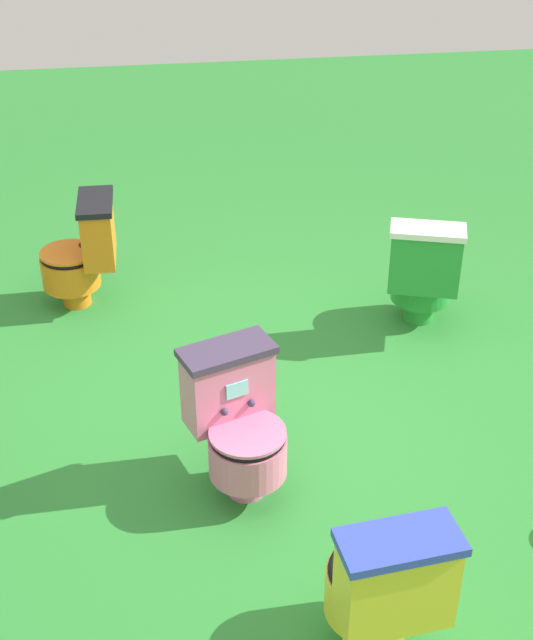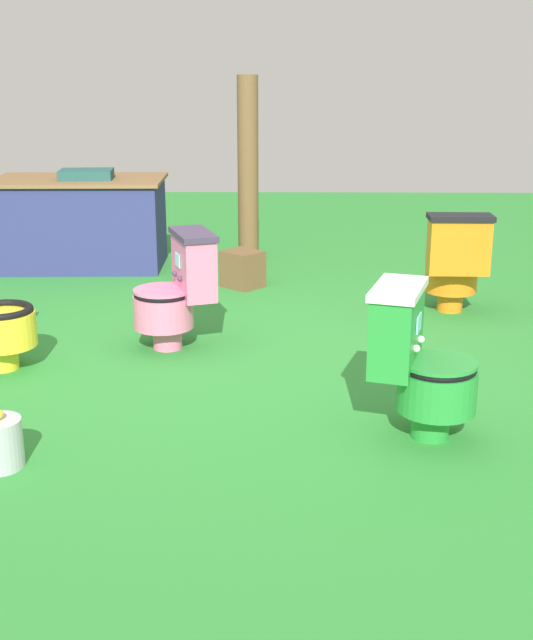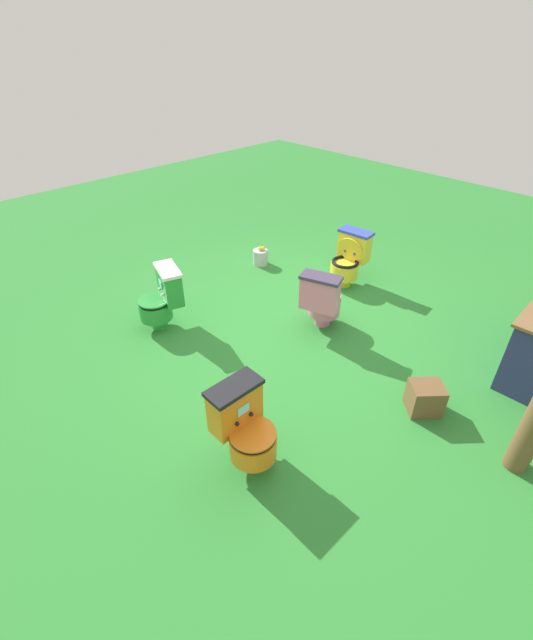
% 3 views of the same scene
% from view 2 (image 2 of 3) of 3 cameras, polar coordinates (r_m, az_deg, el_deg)
% --- Properties ---
extents(ground, '(14.00, 14.00, 0.00)m').
position_cam_2_polar(ground, '(4.99, -2.48, -2.73)').
color(ground, '#2D8433').
extents(toilet_orange, '(0.44, 0.50, 0.73)m').
position_cam_2_polar(toilet_orange, '(5.97, 12.77, 3.86)').
color(toilet_orange, orange).
rests_on(toilet_orange, ground).
extents(toilet_green, '(0.59, 0.53, 0.73)m').
position_cam_2_polar(toilet_green, '(3.92, 10.40, -2.81)').
color(toilet_green, green).
rests_on(toilet_green, ground).
extents(toilet_pink, '(0.60, 0.54, 0.73)m').
position_cam_2_polar(toilet_pink, '(5.13, -6.15, 2.08)').
color(toilet_pink, pink).
rests_on(toilet_pink, ground).
extents(vendor_table, '(1.49, 0.91, 0.85)m').
position_cam_2_polar(vendor_table, '(7.44, -12.62, 6.58)').
color(vendor_table, navy).
rests_on(vendor_table, ground).
extents(wooden_post, '(0.18, 0.18, 1.62)m').
position_cam_2_polar(wooden_post, '(7.30, -1.28, 10.11)').
color(wooden_post, brown).
rests_on(wooden_post, ground).
extents(small_crate, '(0.38, 0.38, 0.29)m').
position_cam_2_polar(small_crate, '(6.61, -1.66, 3.52)').
color(small_crate, brown).
rests_on(small_crate, ground).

